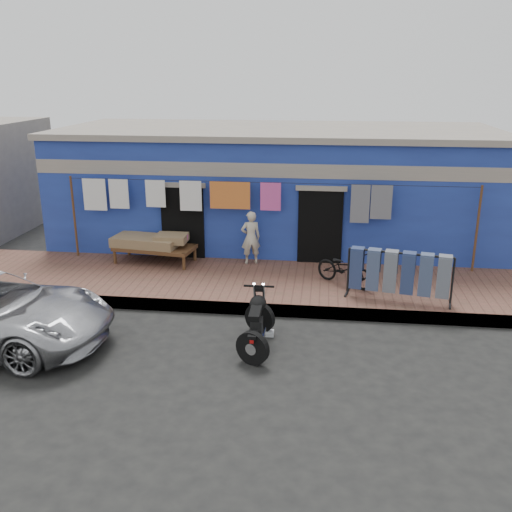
{
  "coord_description": "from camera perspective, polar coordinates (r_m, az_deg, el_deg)",
  "views": [
    {
      "loc": [
        1.41,
        -9.33,
        4.82
      ],
      "look_at": [
        0.0,
        2.0,
        1.15
      ],
      "focal_mm": 40.0,
      "sensor_mm": 36.0,
      "label": 1
    }
  ],
  "objects": [
    {
      "name": "ground",
      "position": [
        10.6,
        -1.35,
        -9.24
      ],
      "size": [
        80.0,
        80.0,
        0.0
      ],
      "primitive_type": "plane",
      "color": "black",
      "rests_on": "ground"
    },
    {
      "name": "sidewalk",
      "position": [
        13.27,
        0.53,
        -2.9
      ],
      "size": [
        28.0,
        3.0,
        0.25
      ],
      "primitive_type": "cube",
      "color": "brown",
      "rests_on": "ground"
    },
    {
      "name": "curb",
      "position": [
        11.94,
        -0.27,
        -5.35
      ],
      "size": [
        28.0,
        0.1,
        0.25
      ],
      "primitive_type": "cube",
      "color": "gray",
      "rests_on": "ground"
    },
    {
      "name": "building",
      "position": [
        16.68,
        2.13,
        6.97
      ],
      "size": [
        12.2,
        5.2,
        3.36
      ],
      "color": "navy",
      "rests_on": "ground"
    },
    {
      "name": "clothesline",
      "position": [
        14.1,
        -2.49,
        5.5
      ],
      "size": [
        10.06,
        0.06,
        2.1
      ],
      "color": "brown",
      "rests_on": "sidewalk"
    },
    {
      "name": "seated_person",
      "position": [
        14.18,
        -0.53,
        1.86
      ],
      "size": [
        0.56,
        0.46,
        1.34
      ],
      "primitive_type": "imported",
      "rotation": [
        0.0,
        0.0,
        3.46
      ],
      "color": "beige",
      "rests_on": "sidewalk"
    },
    {
      "name": "bicycle",
      "position": [
        12.93,
        8.91,
        -0.89
      ],
      "size": [
        1.48,
        1.26,
        0.94
      ],
      "primitive_type": "imported",
      "rotation": [
        0.0,
        0.0,
        0.95
      ],
      "color": "black",
      "rests_on": "sidewalk"
    },
    {
      "name": "motorcycle",
      "position": [
        10.42,
        0.04,
        -6.52
      ],
      "size": [
        0.64,
        1.65,
        1.05
      ],
      "primitive_type": null,
      "rotation": [
        0.0,
        0.0,
        0.02
      ],
      "color": "black",
      "rests_on": "ground"
    },
    {
      "name": "charpoy",
      "position": [
        14.59,
        -10.08,
        0.74
      ],
      "size": [
        2.37,
        1.57,
        0.71
      ],
      "primitive_type": null,
      "rotation": [
        0.0,
        0.0,
        -0.14
      ],
      "color": "brown",
      "rests_on": "sidewalk"
    },
    {
      "name": "jeans_rack",
      "position": [
        12.33,
        14.12,
        -1.82
      ],
      "size": [
        2.42,
        1.32,
        1.08
      ],
      "primitive_type": null,
      "rotation": [
        0.0,
        0.0,
        -0.2
      ],
      "color": "black",
      "rests_on": "sidewalk"
    },
    {
      "name": "litter_a",
      "position": [
        11.64,
        -0.03,
        -6.4
      ],
      "size": [
        0.25,
        0.23,
        0.09
      ],
      "primitive_type": "cube",
      "rotation": [
        0.0,
        0.0,
        0.47
      ],
      "color": "silver",
      "rests_on": "ground"
    },
    {
      "name": "litter_b",
      "position": [
        11.63,
        0.33,
        -6.45
      ],
      "size": [
        0.2,
        0.2,
        0.08
      ],
      "primitive_type": "cube",
      "rotation": [
        0.0,
        0.0,
        0.87
      ],
      "color": "silver",
      "rests_on": "ground"
    },
    {
      "name": "litter_c",
      "position": [
        11.09,
        1.38,
        -7.73
      ],
      "size": [
        0.17,
        0.2,
        0.08
      ],
      "primitive_type": "cube",
      "rotation": [
        0.0,
        0.0,
        1.61
      ],
      "color": "silver",
      "rests_on": "ground"
    }
  ]
}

